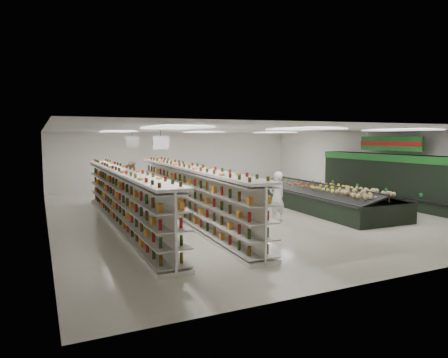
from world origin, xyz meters
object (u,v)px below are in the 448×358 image
produce_island (322,197)px  shopper_main (277,197)px  shopper_background (132,180)px  soda_endcap (187,181)px  gondola_center (189,196)px  gondola_left (124,200)px

produce_island → shopper_main: size_ratio=4.14×
produce_island → shopper_background: size_ratio=4.00×
produce_island → soda_endcap: bearing=122.8°
gondola_center → soda_endcap: 5.94m
gondola_left → shopper_background: bearing=75.0°
soda_endcap → shopper_background: (-2.73, -0.03, 0.17)m
gondola_center → soda_endcap: bearing=72.5°
produce_island → gondola_center: bearing=178.3°
shopper_background → shopper_main: bearing=-160.5°
produce_island → shopper_background: shopper_background is taller
gondola_center → shopper_background: bearing=99.7°
gondola_center → shopper_main: gondola_center is taller
gondola_left → produce_island: size_ratio=1.49×
soda_endcap → gondola_left: bearing=-127.0°
gondola_center → shopper_main: 3.07m
soda_endcap → shopper_main: size_ratio=0.87×
soda_endcap → shopper_main: shopper_main is taller
gondola_left → gondola_center: bearing=-2.1°
shopper_main → produce_island: bearing=-164.9°
shopper_main → gondola_center: bearing=-37.1°
produce_island → shopper_main: (-2.98, -1.30, 0.39)m
gondola_center → gondola_left: bearing=179.9°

